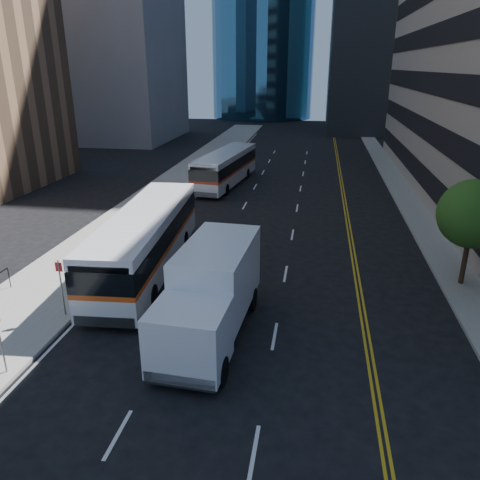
# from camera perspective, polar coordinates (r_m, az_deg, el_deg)

# --- Properties ---
(ground) EXTENTS (160.00, 160.00, 0.00)m
(ground) POSITION_cam_1_polar(r_m,az_deg,el_deg) (17.35, 1.89, -14.94)
(ground) COLOR black
(ground) RESTS_ON ground
(sidewalk_west) EXTENTS (5.00, 90.00, 0.15)m
(sidewalk_west) POSITION_cam_1_polar(r_m,az_deg,el_deg) (42.11, -7.88, 6.60)
(sidewalk_west) COLOR gray
(sidewalk_west) RESTS_ON ground
(sidewalk_east) EXTENTS (2.00, 90.00, 0.15)m
(sidewalk_east) POSITION_cam_1_polar(r_m,az_deg,el_deg) (40.93, 19.35, 5.22)
(sidewalk_east) COLOR gray
(sidewalk_east) RESTS_ON ground
(midrise_west) EXTENTS (18.00, 18.00, 35.00)m
(midrise_west) POSITION_cam_1_polar(r_m,az_deg,el_deg) (72.80, -16.46, 25.63)
(midrise_west) COLOR gray
(midrise_west) RESTS_ON ground
(street_tree) EXTENTS (3.20, 3.20, 5.10)m
(street_tree) POSITION_cam_1_polar(r_m,az_deg,el_deg) (24.06, 26.53, 2.83)
(street_tree) COLOR #332114
(street_tree) RESTS_ON sidewalk_east
(bus_front) EXTENTS (3.59, 12.60, 3.21)m
(bus_front) POSITION_cam_1_polar(r_m,az_deg,el_deg) (24.27, -11.38, 0.06)
(bus_front) COLOR silver
(bus_front) RESTS_ON ground
(bus_rear) EXTENTS (3.84, 11.55, 2.92)m
(bus_rear) POSITION_cam_1_polar(r_m,az_deg,el_deg) (41.97, -1.74, 8.86)
(bus_rear) COLOR silver
(bus_rear) RESTS_ON ground
(box_truck) EXTENTS (2.94, 7.48, 3.52)m
(box_truck) POSITION_cam_1_polar(r_m,az_deg,el_deg) (18.11, -3.56, -6.49)
(box_truck) COLOR white
(box_truck) RESTS_ON ground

